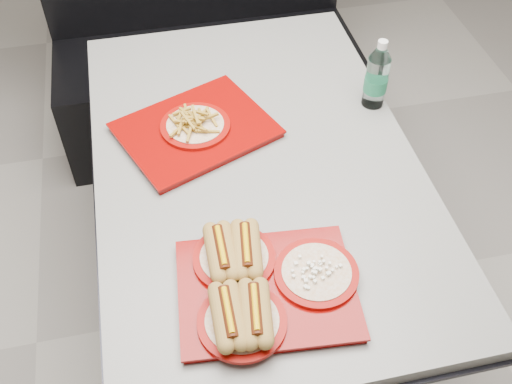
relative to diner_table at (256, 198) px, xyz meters
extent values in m
plane|color=gray|center=(0.00, 0.00, -0.58)|extent=(6.00, 6.00, 0.00)
cylinder|color=black|center=(0.00, 0.00, -0.56)|extent=(0.52, 0.52, 0.05)
cylinder|color=black|center=(0.00, 0.00, -0.20)|extent=(0.11, 0.11, 0.66)
cube|color=black|center=(0.00, 0.00, 0.12)|extent=(0.92, 1.42, 0.01)
cube|color=gray|center=(0.00, 0.00, 0.15)|extent=(0.90, 1.40, 0.04)
cube|color=black|center=(0.00, 1.02, -0.36)|extent=(1.30, 0.55, 0.45)
cube|color=#7B0503|center=(-0.07, -0.44, 0.17)|extent=(0.43, 0.34, 0.02)
cube|color=#7B0503|center=(-0.07, -0.44, 0.18)|extent=(0.43, 0.35, 0.01)
cylinder|color=#8C0904|center=(-0.14, -0.52, 0.19)|extent=(0.20, 0.20, 0.01)
cylinder|color=silver|center=(-0.14, -0.52, 0.20)|extent=(0.16, 0.16, 0.00)
cylinder|color=#8C0904|center=(-0.13, -0.35, 0.19)|extent=(0.20, 0.20, 0.01)
cylinder|color=silver|center=(-0.13, -0.35, 0.20)|extent=(0.16, 0.16, 0.00)
cylinder|color=#8C0904|center=(0.05, -0.43, 0.19)|extent=(0.20, 0.20, 0.01)
cylinder|color=silver|center=(0.05, -0.43, 0.20)|extent=(0.16, 0.16, 0.00)
cube|color=#7B0503|center=(-0.15, 0.14, 0.17)|extent=(0.50, 0.45, 0.02)
cube|color=#7B0503|center=(-0.15, 0.14, 0.19)|extent=(0.51, 0.46, 0.01)
cylinder|color=#8C0904|center=(-0.15, 0.14, 0.19)|extent=(0.20, 0.20, 0.01)
cylinder|color=silver|center=(-0.15, 0.14, 0.20)|extent=(0.17, 0.17, 0.00)
cylinder|color=silver|center=(0.41, 0.16, 0.25)|extent=(0.07, 0.07, 0.16)
cylinder|color=#1D744B|center=(0.41, 0.16, 0.24)|extent=(0.07, 0.07, 0.05)
cone|color=silver|center=(0.41, 0.16, 0.35)|extent=(0.07, 0.07, 0.04)
cylinder|color=silver|center=(0.41, 0.16, 0.38)|extent=(0.03, 0.03, 0.02)
camera|label=1|loc=(-0.26, -1.18, 1.35)|focal=42.00mm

